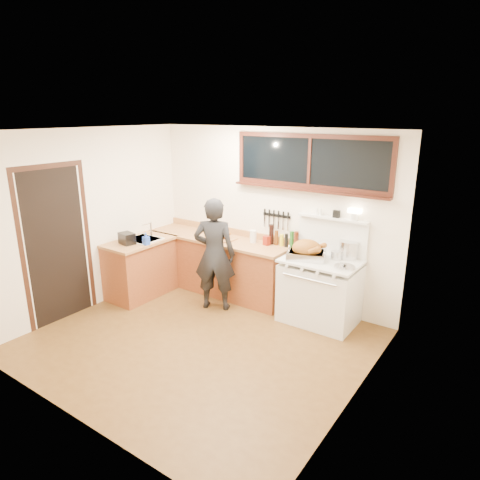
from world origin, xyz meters
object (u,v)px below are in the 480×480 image
Objects in this scene: man at (215,254)px; roast_turkey at (307,251)px; cutting_board at (223,236)px; vintage_stove at (320,289)px.

man reaches higher than roast_turkey.
roast_turkey reaches higher than cutting_board.
vintage_stove reaches higher than roast_turkey.
man is at bearing -161.35° from roast_turkey.
roast_turkey is at bearing -160.14° from vintage_stove.
man is (-1.45, -0.49, 0.36)m from vintage_stove.
cutting_board is at bearing -179.98° from vintage_stove.
vintage_stove is 1.72m from cutting_board.
roast_turkey is at bearing 18.65° from man.
vintage_stove is 4.19× the size of cutting_board.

